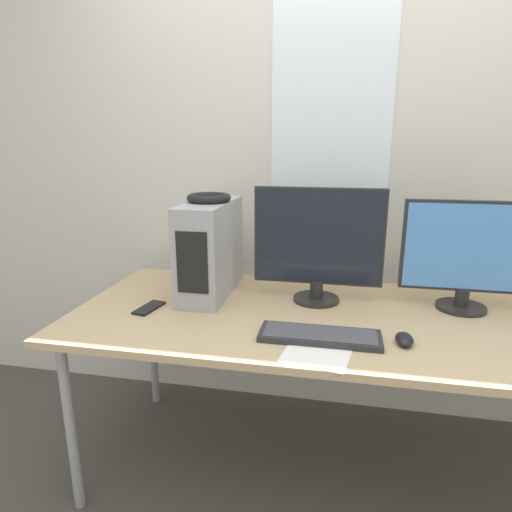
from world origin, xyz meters
The scene contains 10 objects.
wall_back centered at (0.00, 1.03, 1.35)m, with size 8.00×0.07×2.70m.
desk centered at (0.00, 0.45, 0.71)m, with size 2.13×0.90×0.76m.
pc_tower centered at (-0.57, 0.60, 0.96)m, with size 0.18×0.48×0.42m.
headphones centered at (-0.57, 0.60, 1.19)m, with size 0.19×0.19×0.03m.
monitor_main centered at (-0.09, 0.59, 1.01)m, with size 0.54×0.20×0.49m.
monitor_right_near centered at (0.50, 0.61, 0.99)m, with size 0.51×0.20×0.45m.
keyboard centered at (-0.06, 0.22, 0.77)m, with size 0.42×0.15×0.02m.
mouse centered at (0.23, 0.24, 0.77)m, with size 0.06×0.10×0.03m.
cell_phone centered at (-0.76, 0.36, 0.76)m, with size 0.09×0.16×0.01m.
paper_sheet_left centered at (-0.05, 0.16, 0.76)m, with size 0.26×0.33×0.00m.
Camera 1 is at (-0.01, -1.17, 1.42)m, focal length 30.00 mm.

